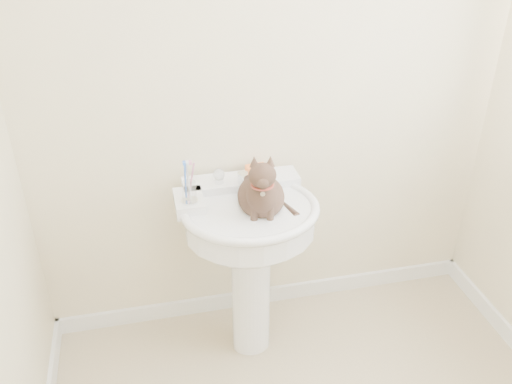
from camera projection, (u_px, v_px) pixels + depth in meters
wall_back at (271, 79)px, 2.34m from camera, size 2.20×0.00×2.50m
baseboard_back at (268, 295)px, 2.93m from camera, size 2.20×0.02×0.09m
pedestal_sink at (250, 235)px, 2.36m from camera, size 0.61×0.59×0.83m
faucet at (243, 174)px, 2.37m from camera, size 0.28×0.12×0.14m
soap_bar at (256, 169)px, 2.47m from camera, size 0.10×0.07×0.03m
toothbrush_cup at (189, 191)px, 2.23m from camera, size 0.07×0.07×0.18m
cat at (262, 194)px, 2.23m from camera, size 0.22×0.27×0.40m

